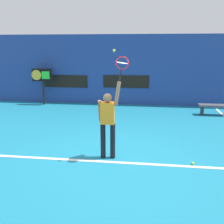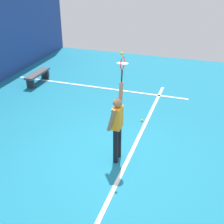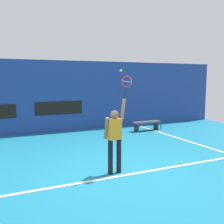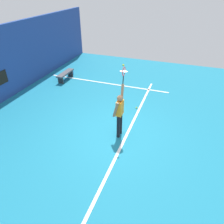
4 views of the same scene
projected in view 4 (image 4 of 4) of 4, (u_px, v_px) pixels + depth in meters
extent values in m
plane|color=teal|center=(115.00, 133.00, 8.14)|extent=(18.00, 18.00, 0.00)
cube|color=white|center=(126.00, 136.00, 8.01)|extent=(10.00, 0.10, 0.01)
cube|color=white|center=(106.00, 83.00, 12.04)|extent=(0.10, 7.00, 0.01)
cylinder|color=black|center=(118.00, 127.00, 7.74)|extent=(0.13, 0.13, 0.92)
cylinder|color=black|center=(120.00, 123.00, 7.93)|extent=(0.13, 0.13, 0.92)
cube|color=orange|center=(120.00, 108.00, 7.44)|extent=(0.34, 0.20, 0.55)
sphere|color=#8C6647|center=(120.00, 98.00, 7.23)|extent=(0.22, 0.22, 0.22)
cylinder|color=#8C6647|center=(122.00, 92.00, 7.36)|extent=(0.18, 0.09, 0.59)
cylinder|color=#8C6647|center=(116.00, 110.00, 7.29)|extent=(0.09, 0.23, 0.58)
cylinder|color=black|center=(123.00, 80.00, 7.18)|extent=(0.08, 0.03, 0.30)
torus|color=red|center=(124.00, 71.00, 7.06)|extent=(0.36, 0.02, 0.36)
cylinder|color=silver|center=(124.00, 71.00, 7.06)|extent=(0.26, 0.27, 0.04)
sphere|color=#CCE033|center=(123.00, 65.00, 6.75)|extent=(0.07, 0.07, 0.07)
cube|color=#4C4C51|center=(65.00, 73.00, 12.27)|extent=(1.40, 0.36, 0.08)
cube|color=#262628|center=(61.00, 80.00, 11.95)|extent=(0.08, 0.32, 0.37)
cube|color=#262628|center=(70.00, 73.00, 12.83)|extent=(0.08, 0.32, 0.37)
cylinder|color=#338CD8|center=(73.00, 73.00, 13.10)|extent=(0.07, 0.07, 0.24)
sphere|color=#CCE033|center=(137.00, 108.00, 9.70)|extent=(0.07, 0.07, 0.07)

